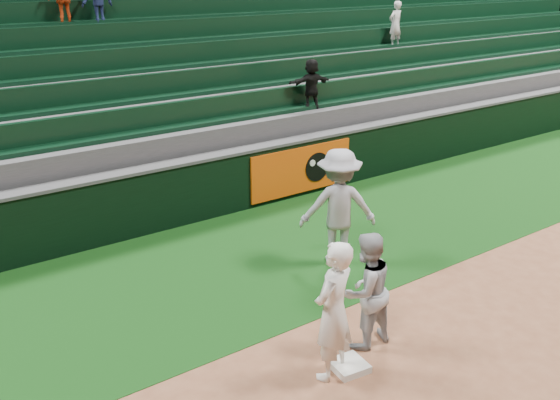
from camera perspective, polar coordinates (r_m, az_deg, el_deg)
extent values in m
plane|color=brown|center=(8.35, 6.85, -13.66)|extent=(70.00, 70.00, 0.00)
cube|color=black|center=(10.42, -4.37, -6.11)|extent=(36.00, 4.20, 0.01)
cube|color=silver|center=(8.02, 6.31, -14.84)|extent=(0.46, 0.46, 0.09)
imported|color=white|center=(7.46, 4.90, -10.07)|extent=(0.75, 0.61, 1.77)
imported|color=#A0A4AB|center=(8.12, 7.84, -8.21)|extent=(0.77, 0.60, 1.58)
imported|color=#9FA1AD|center=(10.23, 5.36, -0.63)|extent=(1.46, 1.28, 1.96)
cube|color=black|center=(11.97, -9.99, 0.37)|extent=(36.00, 0.35, 1.20)
cube|color=#D84C0A|center=(13.31, 2.01, 2.77)|extent=(2.60, 0.05, 1.00)
cylinder|color=black|center=(13.52, 3.43, 3.04)|extent=(0.64, 0.02, 0.64)
cylinder|color=white|center=(13.38, 3.00, 3.39)|extent=(0.14, 0.02, 0.14)
cube|color=#424244|center=(11.77, -10.18, 3.20)|extent=(36.00, 0.40, 0.06)
cube|color=#3A393C|center=(12.52, -11.53, 2.27)|extent=(36.00, 0.85, 1.65)
cube|color=black|center=(12.46, -12.38, 7.26)|extent=(36.00, 0.14, 0.50)
cube|color=black|center=(12.36, -11.98, 6.18)|extent=(36.00, 0.45, 0.08)
cube|color=#3A393C|center=(13.20, -13.16, 4.12)|extent=(36.00, 0.85, 2.10)
cube|color=black|center=(13.14, -14.07, 9.81)|extent=(36.00, 0.14, 0.50)
cube|color=black|center=(13.02, -13.70, 8.80)|extent=(36.00, 0.45, 0.08)
cube|color=#3A393C|center=(13.91, -14.64, 5.79)|extent=(36.00, 0.85, 2.55)
cube|color=black|center=(13.85, -15.61, 12.10)|extent=(36.00, 0.14, 0.50)
cube|color=black|center=(13.72, -15.27, 11.17)|extent=(36.00, 0.45, 0.08)
cube|color=#3A393C|center=(14.63, -15.97, 7.29)|extent=(36.00, 0.85, 3.00)
cube|color=black|center=(14.59, -17.02, 14.15)|extent=(36.00, 0.14, 0.50)
cube|color=black|center=(14.46, -16.70, 13.28)|extent=(36.00, 0.45, 0.08)
cube|color=#3A393C|center=(15.37, -17.19, 8.64)|extent=(36.00, 0.85, 3.45)
cube|color=black|center=(15.36, -18.32, 15.99)|extent=(36.00, 0.14, 0.50)
cube|color=black|center=(15.21, -18.02, 15.19)|extent=(36.00, 0.45, 0.08)
cube|color=#3A393C|center=(16.13, -18.30, 9.87)|extent=(36.00, 0.85, 3.90)
cube|color=black|center=(15.99, -19.23, 16.90)|extent=(36.00, 0.45, 0.08)
cube|color=#3A393C|center=(16.89, -19.32, 10.98)|extent=(36.00, 0.85, 4.35)
imported|color=black|center=(14.14, 2.88, 10.54)|extent=(1.07, 0.44, 1.12)
imported|color=silver|center=(18.14, 10.50, 15.53)|extent=(0.47, 0.32, 1.23)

